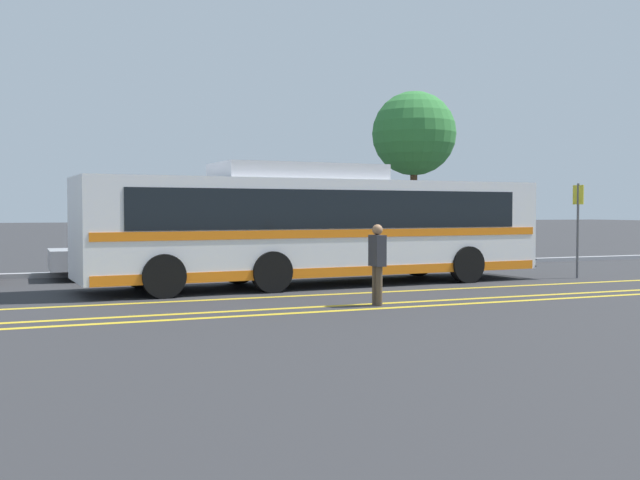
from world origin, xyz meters
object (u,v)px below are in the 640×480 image
transit_bus (319,225)px  tree_0 (414,134)px  parked_car_2 (341,250)px  parked_car_1 (125,254)px  bus_stop_sign (578,219)px  pedestrian_0 (377,259)px

transit_bus → tree_0: bearing=133.8°
transit_bus → parked_car_2: bearing=145.1°
parked_car_1 → transit_bus: bearing=-131.0°
transit_bus → bus_stop_sign: transit_bus is taller
transit_bus → parked_car_2: size_ratio=2.86×
transit_bus → parked_car_2: (2.25, 3.69, -0.90)m
parked_car_2 → bus_stop_sign: bearing=-132.6°
parked_car_2 → pedestrian_0: (-2.74, -8.10, 0.27)m
bus_stop_sign → parked_car_2: bearing=-134.0°
parked_car_2 → pedestrian_0: size_ratio=2.67×
parked_car_1 → pedestrian_0: (4.02, -8.33, 0.26)m
parked_car_1 → parked_car_2: (6.76, -0.23, -0.01)m
pedestrian_0 → bus_stop_sign: bus_stop_sign is taller
bus_stop_sign → tree_0: (-0.57, 8.71, 3.25)m
bus_stop_sign → parked_car_1: bearing=-115.3°
parked_car_1 → bus_stop_sign: bearing=-111.8°
transit_bus → tree_0: 11.06m
transit_bus → parked_car_2: 4.42m
transit_bus → bus_stop_sign: 7.78m
transit_bus → parked_car_1: size_ratio=3.11×
tree_0 → parked_car_2: bearing=-140.4°
transit_bus → bus_stop_sign: (7.71, -0.97, 0.13)m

